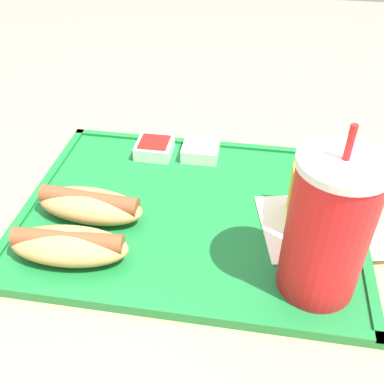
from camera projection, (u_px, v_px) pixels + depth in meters
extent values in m
cube|color=#197233|center=(192.00, 212.00, 0.60)|extent=(0.45, 0.34, 0.01)
cube|color=#197233|center=(208.00, 143.00, 0.72)|extent=(0.45, 0.01, 0.00)
cube|color=#197233|center=(167.00, 308.00, 0.47)|extent=(0.45, 0.01, 0.00)
cube|color=#197233|center=(360.00, 226.00, 0.57)|extent=(0.01, 0.34, 0.00)
cube|color=#197233|center=(39.00, 192.00, 0.62)|extent=(0.01, 0.34, 0.00)
cube|color=white|center=(319.00, 226.00, 0.57)|extent=(0.17, 0.15, 0.00)
cylinder|color=red|center=(327.00, 231.00, 0.45)|extent=(0.08, 0.08, 0.16)
cylinder|color=silver|center=(345.00, 163.00, 0.40)|extent=(0.09, 0.09, 0.01)
cylinder|color=red|center=(350.00, 142.00, 0.39)|extent=(0.01, 0.01, 0.03)
ellipsoid|color=tan|center=(69.00, 246.00, 0.52)|extent=(0.14, 0.06, 0.04)
cylinder|color=brown|center=(68.00, 240.00, 0.51)|extent=(0.13, 0.03, 0.02)
ellipsoid|color=tan|center=(90.00, 205.00, 0.58)|extent=(0.14, 0.07, 0.04)
cylinder|color=brown|center=(89.00, 200.00, 0.57)|extent=(0.13, 0.03, 0.02)
cube|color=gold|center=(323.00, 203.00, 0.56)|extent=(0.08, 0.06, 0.07)
cylinder|color=#E5C14C|center=(319.00, 189.00, 0.53)|extent=(0.01, 0.01, 0.06)
cylinder|color=#E5C14C|center=(329.00, 196.00, 0.53)|extent=(0.01, 0.01, 0.07)
cylinder|color=#E5C14C|center=(338.00, 179.00, 0.55)|extent=(0.01, 0.01, 0.07)
cylinder|color=#E5C14C|center=(343.00, 177.00, 0.53)|extent=(0.01, 0.01, 0.08)
cylinder|color=#E5C14C|center=(332.00, 187.00, 0.53)|extent=(0.02, 0.01, 0.07)
cube|color=silver|center=(201.00, 150.00, 0.69)|extent=(0.05, 0.05, 0.02)
cube|color=white|center=(201.00, 144.00, 0.69)|extent=(0.04, 0.04, 0.00)
cube|color=silver|center=(154.00, 148.00, 0.70)|extent=(0.05, 0.05, 0.02)
cube|color=#B21914|center=(154.00, 142.00, 0.69)|extent=(0.04, 0.04, 0.00)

